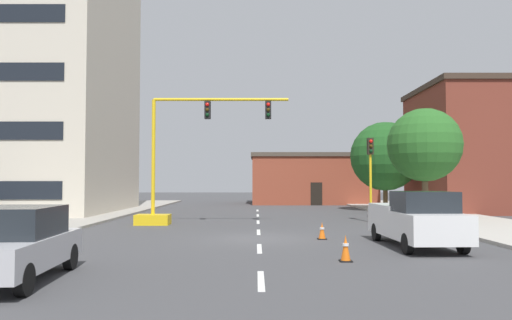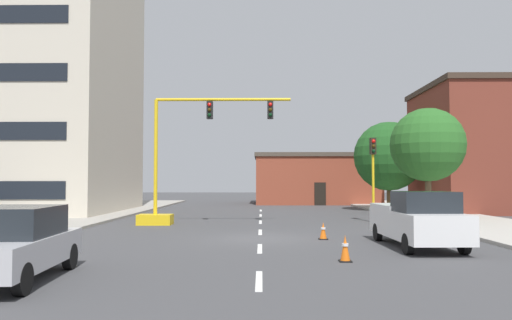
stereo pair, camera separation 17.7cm
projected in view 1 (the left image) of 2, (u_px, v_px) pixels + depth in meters
name	position (u px, v px, depth m)	size (l,w,h in m)	color
ground_plane	(261.00, 239.00, 20.13)	(160.00, 160.00, 0.00)	#424244
sidewalk_left	(57.00, 221.00, 28.18)	(6.00, 56.00, 0.14)	#9E998E
sidewalk_right	(464.00, 221.00, 28.08)	(6.00, 56.00, 0.14)	#B2ADA3
lane_stripe_seg_1	(263.00, 280.00, 11.64)	(0.16, 2.40, 0.01)	silver
lane_stripe_seg_2	(262.00, 248.00, 17.14)	(0.16, 2.40, 0.01)	silver
lane_stripe_seg_3	(261.00, 232.00, 22.63)	(0.16, 2.40, 0.01)	silver
lane_stripe_seg_4	(260.00, 222.00, 28.13)	(0.16, 2.40, 0.01)	silver
lane_stripe_seg_5	(260.00, 215.00, 33.62)	(0.16, 2.40, 0.01)	silver
lane_stripe_seg_6	(260.00, 210.00, 39.12)	(0.16, 2.40, 0.01)	silver
building_tall_left	(22.00, 66.00, 36.78)	(15.05, 14.12, 21.74)	beige
building_brick_center	(314.00, 179.00, 51.61)	(12.61, 8.61, 5.12)	brown
building_row_right	(502.00, 149.00, 37.95)	(12.10, 9.98, 9.64)	brown
traffic_signal_gantry	(174.00, 184.00, 26.53)	(8.18, 1.20, 6.83)	yellow
traffic_light_pole_right	(373.00, 160.00, 28.12)	(0.32, 0.47, 4.80)	yellow
tree_right_mid	(427.00, 145.00, 29.18)	(4.34, 4.34, 6.65)	brown
tree_right_far	(387.00, 156.00, 39.12)	(5.46, 5.46, 7.03)	#4C3823
pickup_truck_white	(418.00, 220.00, 17.58)	(2.15, 5.46, 1.99)	white
sedan_silver_near_left	(18.00, 243.00, 11.58)	(2.15, 4.61, 1.74)	#B7B7BC
traffic_cone_roadside_a	(348.00, 249.00, 14.37)	(0.36, 0.36, 0.77)	black
traffic_cone_roadside_b	(324.00, 231.00, 19.83)	(0.36, 0.36, 0.69)	black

